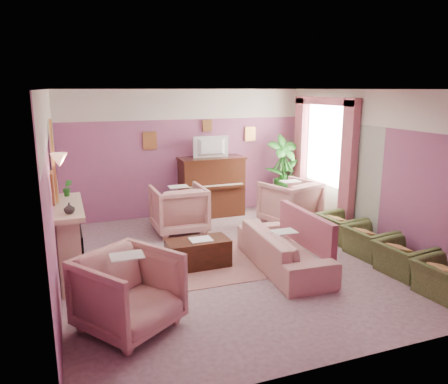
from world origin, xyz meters
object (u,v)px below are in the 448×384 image
object	(u,v)px
floral_armchair_front	(129,288)
olive_chair_c	(369,237)
sofa	(284,242)
olive_chair_a	(447,274)
side_table	(283,194)
olive_chair_b	(404,254)
piano	(212,187)
floral_armchair_right	(290,200)
olive_chair_d	(341,224)
coffee_table	(198,253)
floral_armchair_left	(179,206)
television	(212,145)

from	to	relation	value
floral_armchair_front	olive_chair_c	world-z (taller)	floral_armchair_front
sofa	olive_chair_a	xyz separation A→B (m)	(1.61, -1.71, -0.09)
side_table	olive_chair_b	bearing A→B (deg)	-91.15
floral_armchair_front	olive_chair_b	world-z (taller)	floral_armchair_front
piano	floral_armchair_right	size ratio (longest dim) A/B	1.34
olive_chair_b	olive_chair_d	bearing A→B (deg)	90.00
olive_chair_c	coffee_table	bearing A→B (deg)	168.51
coffee_table	floral_armchair_right	bearing A→B (deg)	31.04
olive_chair_c	floral_armchair_right	bearing A→B (deg)	100.64
floral_armchair_left	side_table	world-z (taller)	floral_armchair_left
piano	olive_chair_d	distance (m)	3.03
olive_chair_d	coffee_table	bearing A→B (deg)	-175.33
floral_armchair_right	floral_armchair_front	size ratio (longest dim) A/B	1.00
olive_chair_c	sofa	bearing A→B (deg)	177.59
floral_armchair_right	television	bearing A→B (deg)	138.83
piano	coffee_table	bearing A→B (deg)	-113.13
olive_chair_c	olive_chair_a	bearing A→B (deg)	-90.00
coffee_table	olive_chair_c	size ratio (longest dim) A/B	1.28
coffee_table	olive_chair_a	bearing A→B (deg)	-37.72
olive_chair_b	piano	bearing A→B (deg)	112.69
floral_armchair_right	olive_chair_b	bearing A→B (deg)	-82.32
olive_chair_c	piano	bearing A→B (deg)	117.58
floral_armchair_front	olive_chair_a	distance (m)	4.25
coffee_table	side_table	world-z (taller)	side_table
coffee_table	sofa	size ratio (longest dim) A/B	0.47
sofa	floral_armchair_front	size ratio (longest dim) A/B	2.02
floral_armchair_left	coffee_table	bearing A→B (deg)	-95.19
sofa	floral_armchair_front	distance (m)	2.78
sofa	floral_armchair_right	bearing A→B (deg)	58.88
sofa	olive_chair_a	world-z (taller)	sofa
television	coffee_table	world-z (taller)	television
floral_armchair_front	olive_chair_a	size ratio (longest dim) A/B	1.33
television	floral_armchair_front	world-z (taller)	television
floral_armchair_left	olive_chair_b	bearing A→B (deg)	-49.99
coffee_table	side_table	xyz separation A→B (m)	(2.96, 2.67, 0.12)
sofa	olive_chair_b	world-z (taller)	sofa
floral_armchair_left	piano	bearing A→B (deg)	41.71
floral_armchair_right	piano	bearing A→B (deg)	137.63
floral_armchair_front	side_table	world-z (taller)	floral_armchair_front
television	side_table	distance (m)	2.19
olive_chair_c	side_table	xyz separation A→B (m)	(0.08, 3.25, 0.01)
floral_armchair_right	olive_chair_b	xyz separation A→B (m)	(0.39, -2.90, -0.18)
sofa	television	bearing A→B (deg)	92.04
coffee_table	olive_chair_b	distance (m)	3.20
coffee_table	piano	bearing A→B (deg)	66.87
floral_armchair_left	floral_armchair_front	world-z (taller)	same
floral_armchair_right	side_table	bearing A→B (deg)	68.04
floral_armchair_right	olive_chair_a	bearing A→B (deg)	-84.00
olive_chair_d	side_table	size ratio (longest dim) A/B	1.12
piano	television	xyz separation A→B (m)	(0.00, -0.05, 0.95)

